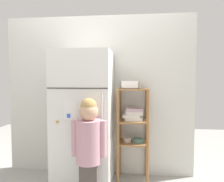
{
  "coord_description": "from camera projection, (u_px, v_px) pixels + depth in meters",
  "views": [
    {
      "loc": [
        0.49,
        -2.43,
        1.27
      ],
      "look_at": [
        0.22,
        0.02,
        1.13
      ],
      "focal_mm": 33.83,
      "sensor_mm": 36.0,
      "label": 1
    }
  ],
  "objects": [
    {
      "name": "kitchen_wall_back",
      "position": [
        98.0,
        95.0,
        2.81
      ],
      "size": [
        2.49,
        0.03,
        2.09
      ],
      "primitive_type": "cube",
      "color": "silver",
      "rests_on": "ground"
    },
    {
      "name": "refrigerator",
      "position": [
        84.0,
        118.0,
        2.52
      ],
      "size": [
        0.67,
        0.62,
        1.59
      ],
      "color": "white",
      "rests_on": "ground"
    },
    {
      "name": "child_standing",
      "position": [
        89.0,
        141.0,
        2.08
      ],
      "size": [
        0.35,
        0.26,
        1.08
      ],
      "color": "#4D453F",
      "rests_on": "ground"
    },
    {
      "name": "pantry_shelf_unit",
      "position": [
        133.0,
        124.0,
        2.6
      ],
      "size": [
        0.38,
        0.31,
        1.15
      ],
      "color": "olive",
      "rests_on": "ground"
    },
    {
      "name": "fruit_bin",
      "position": [
        130.0,
        86.0,
        2.58
      ],
      "size": [
        0.22,
        0.14,
        0.09
      ],
      "color": "white",
      "rests_on": "pantry_shelf_unit"
    }
  ]
}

